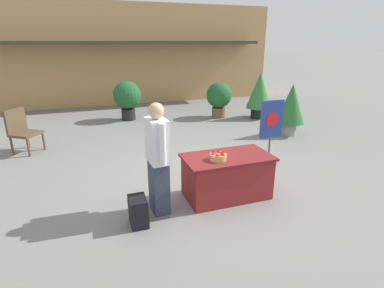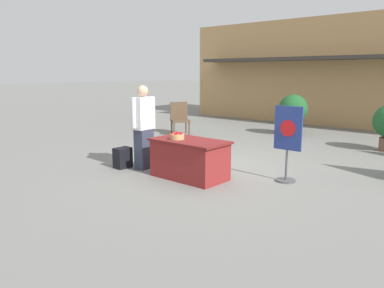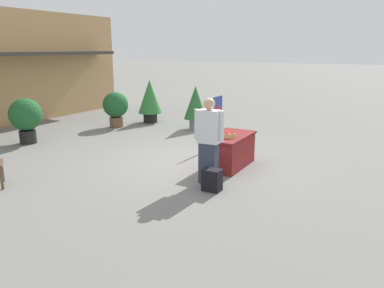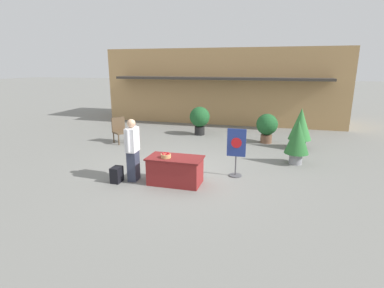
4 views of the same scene
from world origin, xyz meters
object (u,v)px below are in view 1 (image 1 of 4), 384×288
object	(u,v)px
potted_plant_far_right	(127,97)
person_visitor	(158,159)
display_table	(227,176)
poster_board	(271,131)
potted_plant_near_left	(259,92)
patio_chair	(22,129)
potted_plant_near_right	(291,106)
apple_basket	(218,156)
potted_plant_far_left	(219,97)
backpack	(138,211)

from	to	relation	value
potted_plant_far_right	person_visitor	bearing A→B (deg)	-93.61
display_table	person_visitor	xyz separation A→B (m)	(-1.17, -0.08, 0.50)
poster_board	potted_plant_near_left	world-z (taller)	potted_plant_near_left
potted_plant_far_right	patio_chair	bearing A→B (deg)	-140.95
potted_plant_near_right	display_table	bearing A→B (deg)	-140.78
display_table	apple_basket	size ratio (longest dim) A/B	5.53
patio_chair	potted_plant_near_right	bearing A→B (deg)	27.96
display_table	potted_plant_near_left	size ratio (longest dim) A/B	0.94
potted_plant_far_left	poster_board	bearing A→B (deg)	-99.61
apple_basket	patio_chair	xyz separation A→B (m)	(-3.33, 3.64, -0.23)
backpack	potted_plant_near_left	world-z (taller)	potted_plant_near_left
backpack	poster_board	bearing A→B (deg)	23.73
potted_plant_far_left	potted_plant_near_left	bearing A→B (deg)	-23.88
backpack	potted_plant_far_left	distance (m)	6.58
potted_plant_near_right	person_visitor	bearing A→B (deg)	-148.45
poster_board	potted_plant_far_right	distance (m)	5.30
display_table	potted_plant_far_left	bearing A→B (deg)	67.03
person_visitor	patio_chair	world-z (taller)	person_visitor
display_table	poster_board	size ratio (longest dim) A/B	1.06
display_table	patio_chair	bearing A→B (deg)	135.00
patio_chair	potted_plant_near_right	world-z (taller)	potted_plant_near_right
potted_plant_near_right	potted_plant_far_left	bearing A→B (deg)	111.78
apple_basket	potted_plant_near_right	bearing A→B (deg)	38.43
person_visitor	patio_chair	xyz separation A→B (m)	(-2.38, 3.62, -0.31)
person_visitor	backpack	distance (m)	0.79
backpack	potted_plant_far_right	bearing A→B (deg)	83.10
poster_board	patio_chair	size ratio (longest dim) A/B	1.35
display_table	potted_plant_near_left	xyz separation A→B (m)	(3.37, 4.54, 0.50)
display_table	potted_plant_far_right	xyz separation A→B (m)	(-0.80, 5.78, 0.40)
apple_basket	potted_plant_far_right	bearing A→B (deg)	95.66
poster_board	person_visitor	bearing A→B (deg)	-68.44
potted_plant_near_left	potted_plant_far_left	distance (m)	1.34
potted_plant_near_left	potted_plant_near_right	distance (m)	1.98
display_table	poster_board	distance (m)	1.79
apple_basket	poster_board	world-z (taller)	poster_board
backpack	potted_plant_near_left	bearing A→B (deg)	44.82
person_visitor	apple_basket	bearing A→B (deg)	-5.10
potted_plant_near_left	potted_plant_far_right	bearing A→B (deg)	163.53
apple_basket	potted_plant_near_left	distance (m)	5.87
display_table	potted_plant_far_right	bearing A→B (deg)	97.86
poster_board	potted_plant_far_left	size ratio (longest dim) A/B	1.15
display_table	person_visitor	world-z (taller)	person_visitor
backpack	potted_plant_near_right	bearing A→B (deg)	31.84
potted_plant_far_left	potted_plant_far_right	bearing A→B (deg)	166.79
apple_basket	backpack	world-z (taller)	apple_basket
potted_plant_far_right	potted_plant_near_right	size ratio (longest dim) A/B	0.90
display_table	person_visitor	distance (m)	1.27
poster_board	patio_chair	world-z (taller)	poster_board
poster_board	potted_plant_near_right	world-z (taller)	potted_plant_near_right
backpack	patio_chair	world-z (taller)	patio_chair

